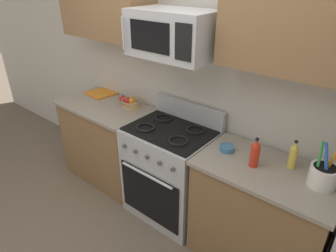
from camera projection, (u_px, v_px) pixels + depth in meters
ground_plane at (126, 247)px, 2.61m from camera, size 16.00×16.00×0.00m
wall_back at (196, 78)px, 2.69m from camera, size 8.00×0.10×2.60m
counter_left at (108, 142)px, 3.33m from camera, size 1.02×0.59×0.91m
range_oven at (170, 171)px, 2.82m from camera, size 0.76×0.63×1.09m
counter_right at (259, 216)px, 2.32m from camera, size 1.01×0.59×0.91m
microwave at (173, 34)px, 2.25m from camera, size 0.68×0.44×0.35m
upper_cabinets_right at (307, 8)px, 1.72m from camera, size 1.00×0.34×0.77m
utensil_crock at (323, 175)px, 1.91m from camera, size 0.18×0.18×0.33m
fruit_basket at (131, 103)px, 3.07m from camera, size 0.21×0.21×0.10m
apple_loose at (122, 99)px, 3.19m from camera, size 0.07×0.07×0.07m
cutting_board at (101, 93)px, 3.41m from camera, size 0.33×0.31×0.02m
bottle_hot_sauce at (255, 153)px, 2.10m from camera, size 0.07×0.07×0.23m
bottle_oil at (293, 156)px, 2.08m from camera, size 0.06×0.06×0.22m
prep_bowl at (227, 148)px, 2.32m from camera, size 0.12×0.12×0.04m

